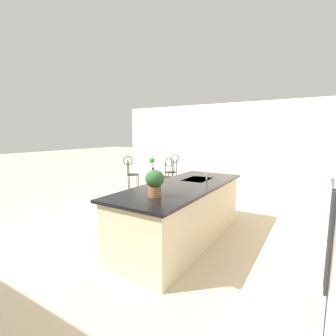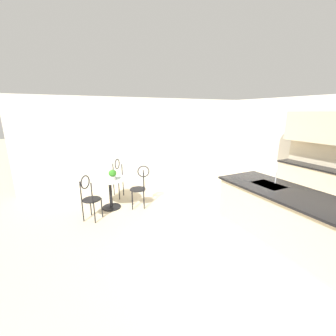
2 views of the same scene
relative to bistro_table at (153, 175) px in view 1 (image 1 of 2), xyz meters
name	(u,v)px [view 1 (image 1 of 2)]	position (x,y,z in m)	size (l,w,h in m)	color
ground_plane	(151,224)	(2.54, 1.72, -0.45)	(40.00, 40.00, 0.00)	beige
wall_left_window	(225,145)	(-1.72, 1.72, 0.90)	(0.12, 7.80, 2.70)	silver
kitchen_island	(183,212)	(2.84, 2.57, 0.02)	(2.80, 1.06, 0.92)	beige
bistro_table	(153,175)	(0.00, 0.00, 0.00)	(0.80, 0.80, 0.74)	black
chair_near_window	(167,173)	(0.25, 0.66, 0.13)	(0.48, 0.52, 1.04)	black
chair_by_island	(172,169)	(-0.67, 0.31, 0.13)	(0.53, 0.53, 1.04)	black
chair_toward_desk	(131,171)	(0.44, -0.52, 0.13)	(0.54, 0.54, 1.04)	black
sink_faucet	(207,174)	(2.29, 2.75, 0.58)	(0.02, 0.02, 0.22)	#B2B5BA
potted_plant_on_table	(152,161)	(0.13, 0.05, 0.44)	(0.18, 0.18, 0.25)	beige
potted_plant_counter_far	(155,181)	(3.69, 2.62, 0.67)	(0.25, 0.25, 0.35)	#9E603D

